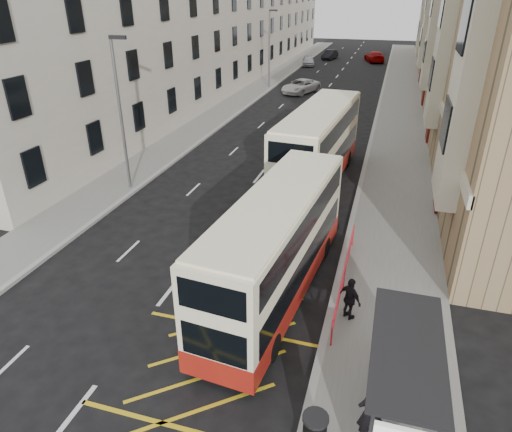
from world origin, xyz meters
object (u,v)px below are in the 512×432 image
(bus_shelter, at_px, (410,382))
(car_red, at_px, (374,57))
(pedestrian_far, at_px, (350,299))
(car_silver, at_px, (308,61))
(white_van, at_px, (301,86))
(double_decker_front, at_px, (277,246))
(double_decker_rear, at_px, (318,146))
(pedestrian_near, at_px, (371,413))
(litter_bin, at_px, (315,432))
(street_lamp_far, at_px, (270,45))
(pedestrian_mid, at_px, (403,336))
(street_lamp_near, at_px, (121,107))
(car_dark, at_px, (330,55))

(bus_shelter, relative_size, car_red, 0.79)
(bus_shelter, height_order, pedestrian_far, bus_shelter)
(pedestrian_far, bearing_deg, car_silver, -39.43)
(car_red, bearing_deg, car_silver, 19.87)
(white_van, bearing_deg, double_decker_front, -59.22)
(double_decker_front, distance_m, car_red, 61.31)
(double_decker_rear, distance_m, pedestrian_near, 17.01)
(white_van, bearing_deg, pedestrian_near, -55.56)
(litter_bin, bearing_deg, pedestrian_near, 26.17)
(street_lamp_far, distance_m, pedestrian_far, 40.31)
(pedestrian_far, bearing_deg, pedestrian_mid, 175.66)
(street_lamp_near, height_order, pedestrian_far, street_lamp_near)
(street_lamp_near, height_order, white_van, street_lamp_near)
(pedestrian_mid, height_order, pedestrian_far, pedestrian_mid)
(pedestrian_near, height_order, car_red, pedestrian_near)
(double_decker_rear, bearing_deg, bus_shelter, -68.82)
(pedestrian_mid, height_order, car_silver, pedestrian_mid)
(white_van, height_order, car_red, car_red)
(car_dark, bearing_deg, street_lamp_near, -83.16)
(car_silver, height_order, car_dark, car_silver)
(street_lamp_near, xyz_separation_m, double_decker_rear, (9.83, 3.90, -2.41))
(double_decker_front, xyz_separation_m, car_red, (-0.13, 61.30, -1.25))
(pedestrian_far, height_order, car_dark, pedestrian_far)
(pedestrian_far, relative_size, car_red, 0.29)
(double_decker_rear, height_order, litter_bin, double_decker_rear)
(street_lamp_far, relative_size, litter_bin, 7.53)
(white_van, bearing_deg, litter_bin, -57.36)
(car_silver, height_order, car_red, car_red)
(bus_shelter, height_order, white_van, bus_shelter)
(car_silver, distance_m, car_red, 11.08)
(street_lamp_far, bearing_deg, pedestrian_mid, -69.67)
(bus_shelter, height_order, car_red, bus_shelter)
(litter_bin, bearing_deg, pedestrian_mid, 61.78)
(litter_bin, height_order, white_van, white_van)
(street_lamp_far, xyz_separation_m, car_silver, (1.15, 17.62, -3.92))
(double_decker_front, bearing_deg, car_silver, 104.78)
(bus_shelter, relative_size, white_van, 0.84)
(double_decker_front, xyz_separation_m, double_decker_rear, (-0.39, 11.05, 0.19))
(bus_shelter, distance_m, pedestrian_mid, 3.05)
(pedestrian_mid, bearing_deg, street_lamp_far, 105.59)
(street_lamp_near, height_order, double_decker_rear, street_lamp_near)
(double_decker_front, bearing_deg, white_van, 105.44)
(car_dark, bearing_deg, pedestrian_far, -71.05)
(street_lamp_near, xyz_separation_m, car_red, (10.09, 54.15, -3.85))
(litter_bin, distance_m, pedestrian_near, 1.42)
(street_lamp_near, height_order, litter_bin, street_lamp_near)
(litter_bin, bearing_deg, double_decker_front, 112.36)
(car_red, bearing_deg, street_lamp_far, 51.03)
(white_van, bearing_deg, car_silver, 118.86)
(litter_bin, bearing_deg, double_decker_rear, 99.53)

